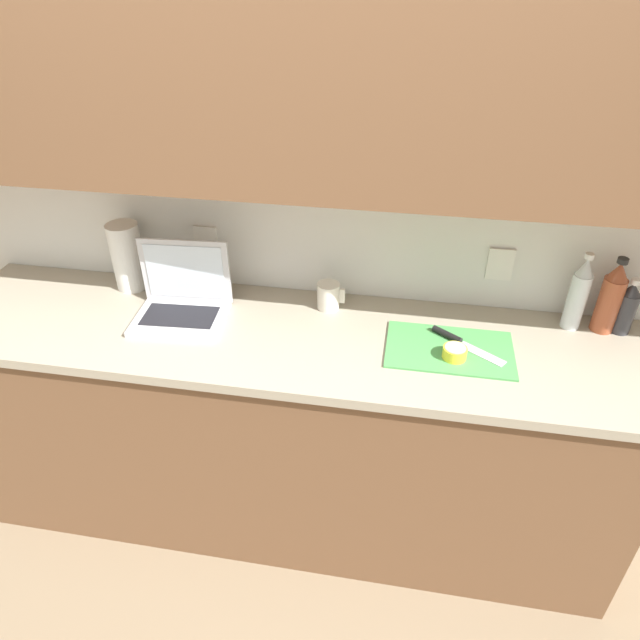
{
  "coord_description": "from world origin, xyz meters",
  "views": [
    {
      "loc": [
        0.39,
        -1.56,
        2.08
      ],
      "look_at": [
        0.12,
        -0.01,
        1.02
      ],
      "focal_mm": 32.0,
      "sensor_mm": 36.0,
      "label": 1
    }
  ],
  "objects_px": {
    "laptop": "(182,299)",
    "lemon_half_cut": "(455,352)",
    "paper_towel_roll": "(128,256)",
    "bottle_green_soda": "(578,294)",
    "bottle_oil_tall": "(611,298)",
    "knife": "(455,339)",
    "cutting_board": "(449,350)",
    "measuring_cup": "(329,296)",
    "bottle_water_clear": "(626,308)"
  },
  "relations": [
    {
      "from": "laptop",
      "to": "cutting_board",
      "type": "bearing_deg",
      "value": -7.72
    },
    {
      "from": "lemon_half_cut",
      "to": "bottle_oil_tall",
      "type": "relative_size",
      "value": 0.28
    },
    {
      "from": "cutting_board",
      "to": "bottle_water_clear",
      "type": "xyz_separation_m",
      "value": [
        0.58,
        0.22,
        0.09
      ]
    },
    {
      "from": "bottle_oil_tall",
      "to": "paper_towel_roll",
      "type": "xyz_separation_m",
      "value": [
        -1.74,
        -0.0,
        0.0
      ]
    },
    {
      "from": "laptop",
      "to": "measuring_cup",
      "type": "xyz_separation_m",
      "value": [
        0.51,
        0.13,
        -0.01
      ]
    },
    {
      "from": "knife",
      "to": "bottle_green_soda",
      "type": "xyz_separation_m",
      "value": [
        0.4,
        0.17,
        0.11
      ]
    },
    {
      "from": "cutting_board",
      "to": "knife",
      "type": "xyz_separation_m",
      "value": [
        0.02,
        0.05,
        0.01
      ]
    },
    {
      "from": "knife",
      "to": "bottle_oil_tall",
      "type": "distance_m",
      "value": 0.54
    },
    {
      "from": "bottle_oil_tall",
      "to": "laptop",
      "type": "bearing_deg",
      "value": -173.99
    },
    {
      "from": "bottle_green_soda",
      "to": "cutting_board",
      "type": "bearing_deg",
      "value": -152.41
    },
    {
      "from": "cutting_board",
      "to": "measuring_cup",
      "type": "distance_m",
      "value": 0.48
    },
    {
      "from": "bottle_water_clear",
      "to": "measuring_cup",
      "type": "relative_size",
      "value": 2.01
    },
    {
      "from": "knife",
      "to": "bottle_oil_tall",
      "type": "bearing_deg",
      "value": 53.71
    },
    {
      "from": "cutting_board",
      "to": "paper_towel_roll",
      "type": "distance_m",
      "value": 1.24
    },
    {
      "from": "lemon_half_cut",
      "to": "paper_towel_roll",
      "type": "distance_m",
      "value": 1.26
    },
    {
      "from": "laptop",
      "to": "measuring_cup",
      "type": "distance_m",
      "value": 0.53
    },
    {
      "from": "laptop",
      "to": "bottle_water_clear",
      "type": "relative_size",
      "value": 1.63
    },
    {
      "from": "knife",
      "to": "measuring_cup",
      "type": "xyz_separation_m",
      "value": [
        -0.46,
        0.15,
        0.03
      ]
    },
    {
      "from": "bottle_green_soda",
      "to": "paper_towel_roll",
      "type": "height_order",
      "value": "bottle_green_soda"
    },
    {
      "from": "laptop",
      "to": "paper_towel_roll",
      "type": "bearing_deg",
      "value": 146.71
    },
    {
      "from": "laptop",
      "to": "bottle_water_clear",
      "type": "distance_m",
      "value": 1.54
    },
    {
      "from": "lemon_half_cut",
      "to": "bottle_oil_tall",
      "type": "xyz_separation_m",
      "value": [
        0.51,
        0.26,
        0.1
      ]
    },
    {
      "from": "laptop",
      "to": "lemon_half_cut",
      "type": "xyz_separation_m",
      "value": [
        0.96,
        -0.11,
        -0.03
      ]
    },
    {
      "from": "bottle_green_soda",
      "to": "paper_towel_roll",
      "type": "xyz_separation_m",
      "value": [
        -1.63,
        -0.0,
        0.0
      ]
    },
    {
      "from": "bottle_oil_tall",
      "to": "bottle_water_clear",
      "type": "relative_size",
      "value": 1.35
    },
    {
      "from": "laptop",
      "to": "paper_towel_roll",
      "type": "distance_m",
      "value": 0.32
    },
    {
      "from": "bottle_oil_tall",
      "to": "paper_towel_roll",
      "type": "bearing_deg",
      "value": -179.88
    },
    {
      "from": "laptop",
      "to": "cutting_board",
      "type": "relative_size",
      "value": 0.81
    },
    {
      "from": "paper_towel_roll",
      "to": "lemon_half_cut",
      "type": "bearing_deg",
      "value": -11.98
    },
    {
      "from": "knife",
      "to": "bottle_water_clear",
      "type": "relative_size",
      "value": 1.16
    },
    {
      "from": "laptop",
      "to": "knife",
      "type": "xyz_separation_m",
      "value": [
        0.97,
        -0.02,
        -0.05
      ]
    },
    {
      "from": "lemon_half_cut",
      "to": "measuring_cup",
      "type": "relative_size",
      "value": 0.76
    },
    {
      "from": "cutting_board",
      "to": "lemon_half_cut",
      "type": "xyz_separation_m",
      "value": [
        0.01,
        -0.05,
        0.02
      ]
    },
    {
      "from": "knife",
      "to": "bottle_oil_tall",
      "type": "height_order",
      "value": "bottle_oil_tall"
    },
    {
      "from": "bottle_oil_tall",
      "to": "knife",
      "type": "bearing_deg",
      "value": -161.08
    },
    {
      "from": "cutting_board",
      "to": "measuring_cup",
      "type": "xyz_separation_m",
      "value": [
        -0.44,
        0.19,
        0.05
      ]
    },
    {
      "from": "cutting_board",
      "to": "paper_towel_roll",
      "type": "relative_size",
      "value": 1.59
    },
    {
      "from": "bottle_green_soda",
      "to": "bottle_oil_tall",
      "type": "distance_m",
      "value": 0.1
    },
    {
      "from": "paper_towel_roll",
      "to": "cutting_board",
      "type": "bearing_deg",
      "value": -10.0
    },
    {
      "from": "bottle_oil_tall",
      "to": "measuring_cup",
      "type": "distance_m",
      "value": 0.96
    },
    {
      "from": "lemon_half_cut",
      "to": "bottle_oil_tall",
      "type": "bearing_deg",
      "value": 27.43
    },
    {
      "from": "lemon_half_cut",
      "to": "laptop",
      "type": "bearing_deg",
      "value": 173.49
    },
    {
      "from": "bottle_oil_tall",
      "to": "bottle_water_clear",
      "type": "distance_m",
      "value": 0.07
    },
    {
      "from": "laptop",
      "to": "bottle_oil_tall",
      "type": "relative_size",
      "value": 1.21
    },
    {
      "from": "bottle_green_soda",
      "to": "measuring_cup",
      "type": "distance_m",
      "value": 0.86
    },
    {
      "from": "laptop",
      "to": "measuring_cup",
      "type": "bearing_deg",
      "value": 10.48
    },
    {
      "from": "cutting_board",
      "to": "bottle_water_clear",
      "type": "relative_size",
      "value": 2.02
    },
    {
      "from": "lemon_half_cut",
      "to": "bottle_water_clear",
      "type": "distance_m",
      "value": 0.63
    },
    {
      "from": "laptop",
      "to": "paper_towel_roll",
      "type": "relative_size",
      "value": 1.28
    },
    {
      "from": "lemon_half_cut",
      "to": "paper_towel_roll",
      "type": "bearing_deg",
      "value": 168.02
    }
  ]
}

